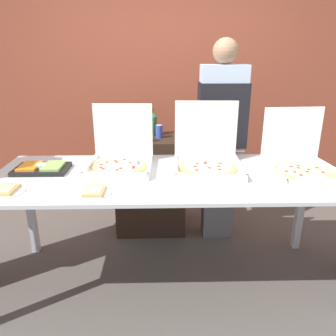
# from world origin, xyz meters

# --- Properties ---
(ground_plane) EXTENTS (16.00, 16.00, 0.00)m
(ground_plane) POSITION_xyz_m (0.00, 0.00, 0.00)
(ground_plane) COLOR #514C47
(brick_wall_behind) EXTENTS (10.00, 0.06, 2.80)m
(brick_wall_behind) POSITION_xyz_m (0.00, 1.70, 1.40)
(brick_wall_behind) COLOR brown
(brick_wall_behind) RESTS_ON ground_plane
(buffet_table) EXTENTS (2.50, 0.97, 0.90)m
(buffet_table) POSITION_xyz_m (0.00, 0.00, 0.81)
(buffet_table) COLOR silver
(buffet_table) RESTS_ON ground_plane
(pizza_box_near_right) EXTENTS (0.50, 0.52, 0.48)m
(pizza_box_near_right) POSITION_xyz_m (0.30, 0.13, 0.98)
(pizza_box_near_right) COLOR white
(pizza_box_near_right) RESTS_ON buffet_table
(pizza_box_far_left) EXTENTS (0.48, 0.49, 0.46)m
(pizza_box_far_left) POSITION_xyz_m (-0.35, 0.17, 0.98)
(pizza_box_far_left) COLOR white
(pizza_box_far_left) RESTS_ON buffet_table
(pizza_box_far_right) EXTENTS (0.48, 0.50, 0.45)m
(pizza_box_far_right) POSITION_xyz_m (0.95, 0.02, 0.98)
(pizza_box_far_right) COLOR white
(pizza_box_far_right) RESTS_ON buffet_table
(paper_plate_front_left) EXTENTS (0.23, 0.23, 0.03)m
(paper_plate_front_left) POSITION_xyz_m (-1.02, -0.29, 0.91)
(paper_plate_front_left) COLOR white
(paper_plate_front_left) RESTS_ON buffet_table
(paper_plate_front_center) EXTENTS (0.21, 0.21, 0.03)m
(paper_plate_front_center) POSITION_xyz_m (-0.46, -0.32, 0.91)
(paper_plate_front_center) COLOR white
(paper_plate_front_center) RESTS_ON buffet_table
(veggie_tray) EXTENTS (0.38, 0.25, 0.05)m
(veggie_tray) POSITION_xyz_m (-0.92, 0.10, 0.92)
(veggie_tray) COLOR black
(veggie_tray) RESTS_ON buffet_table
(sideboard_podium) EXTENTS (0.67, 0.53, 0.95)m
(sideboard_podium) POSITION_xyz_m (-0.15, 0.88, 0.48)
(sideboard_podium) COLOR black
(sideboard_podium) RESTS_ON ground_plane
(soda_bottle) EXTENTS (0.09, 0.09, 0.28)m
(soda_bottle) POSITION_xyz_m (-0.13, 0.96, 1.07)
(soda_bottle) COLOR #2D6638
(soda_bottle) RESTS_ON sideboard_podium
(soda_can_silver) EXTENTS (0.07, 0.07, 0.12)m
(soda_can_silver) POSITION_xyz_m (-0.18, 0.70, 1.02)
(soda_can_silver) COLOR silver
(soda_can_silver) RESTS_ON sideboard_podium
(soda_can_colored) EXTENTS (0.07, 0.07, 0.12)m
(soda_can_colored) POSITION_xyz_m (-0.06, 0.86, 1.02)
(soda_can_colored) COLOR #334CB2
(soda_can_colored) RESTS_ON sideboard_podium
(person_server_vest) EXTENTS (0.42, 0.24, 1.84)m
(person_server_vest) POSITION_xyz_m (0.50, 0.72, 1.04)
(person_server_vest) COLOR slate
(person_server_vest) RESTS_ON ground_plane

